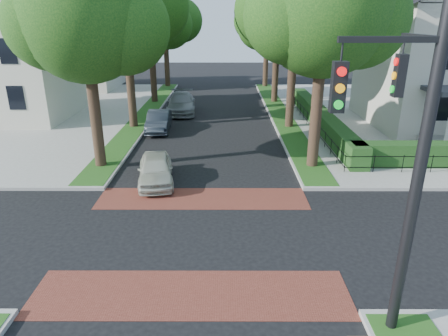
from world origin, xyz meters
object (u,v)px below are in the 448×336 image
at_px(parked_car_front, 156,169).
at_px(parked_car_middle, 159,121).
at_px(traffic_signal, 409,149).
at_px(parked_car_rear, 181,103).

distance_m(parked_car_front, parked_car_middle, 9.39).
height_order(traffic_signal, parked_car_front, traffic_signal).
bearing_deg(parked_car_rear, parked_car_front, -92.68).
distance_m(parked_car_front, parked_car_rear, 14.98).
relative_size(parked_car_middle, parked_car_rear, 0.77).
relative_size(parked_car_front, parked_car_middle, 0.94).
height_order(traffic_signal, parked_car_middle, traffic_signal).
distance_m(traffic_signal, parked_car_rear, 25.82).
bearing_deg(parked_car_front, parked_car_middle, 89.01).
bearing_deg(parked_car_rear, traffic_signal, -76.80).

